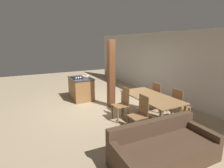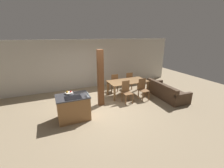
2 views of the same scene
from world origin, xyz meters
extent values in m
plane|color=#9E896B|center=(0.00, 0.00, 0.00)|extent=(16.00, 16.00, 0.00)
cube|color=beige|center=(0.00, 2.88, 1.35)|extent=(11.20, 0.08, 2.70)
cube|color=olive|center=(-1.13, -0.32, 0.43)|extent=(1.10, 0.76, 0.86)
cube|color=#38383D|center=(-1.13, -0.32, 0.88)|extent=(1.14, 0.80, 0.04)
cube|color=black|center=(-1.13, -0.48, 0.90)|extent=(0.56, 0.40, 0.01)
cylinder|color=silver|center=(-1.21, -0.09, 0.93)|extent=(0.27, 0.27, 0.05)
sphere|color=red|center=(-1.15, -0.08, 0.98)|extent=(0.07, 0.07, 0.07)
sphere|color=gold|center=(-1.27, -0.07, 0.98)|extent=(0.08, 0.08, 0.08)
cylinder|color=silver|center=(-0.64, -0.65, 0.91)|extent=(0.06, 0.06, 0.00)
cylinder|color=silver|center=(-0.64, -0.65, 0.95)|extent=(0.01, 0.01, 0.09)
cone|color=silver|center=(-0.64, -0.65, 1.03)|extent=(0.07, 0.07, 0.06)
cylinder|color=silver|center=(-0.64, -0.56, 0.91)|extent=(0.06, 0.06, 0.00)
cylinder|color=silver|center=(-0.64, -0.56, 0.95)|extent=(0.01, 0.01, 0.09)
cone|color=silver|center=(-0.64, -0.56, 1.03)|extent=(0.07, 0.07, 0.06)
cylinder|color=silver|center=(-0.64, -0.48, 0.91)|extent=(0.06, 0.06, 0.00)
cylinder|color=silver|center=(-0.64, -0.48, 0.95)|extent=(0.01, 0.01, 0.09)
cone|color=silver|center=(-0.64, -0.48, 1.03)|extent=(0.07, 0.07, 0.06)
cube|color=olive|center=(1.75, 0.89, 0.74)|extent=(1.94, 0.98, 0.03)
cube|color=olive|center=(0.84, 0.47, 0.36)|extent=(0.07, 0.07, 0.72)
cube|color=olive|center=(2.65, 0.47, 0.36)|extent=(0.07, 0.07, 0.72)
cube|color=olive|center=(0.84, 1.31, 0.36)|extent=(0.07, 0.07, 0.72)
cube|color=olive|center=(2.65, 1.31, 0.36)|extent=(0.07, 0.07, 0.72)
cube|color=brown|center=(1.31, 0.10, 0.45)|extent=(0.40, 0.40, 0.02)
cube|color=brown|center=(1.31, 0.29, 0.72)|extent=(0.38, 0.02, 0.52)
cube|color=brown|center=(1.13, -0.07, 0.22)|extent=(0.04, 0.04, 0.44)
cube|color=brown|center=(1.49, -0.07, 0.22)|extent=(0.04, 0.04, 0.44)
cube|color=brown|center=(1.13, 0.28, 0.22)|extent=(0.04, 0.04, 0.44)
cube|color=brown|center=(1.49, 0.28, 0.22)|extent=(0.04, 0.04, 0.44)
cube|color=brown|center=(2.18, 0.10, 0.45)|extent=(0.40, 0.40, 0.02)
cube|color=brown|center=(2.18, 0.29, 0.72)|extent=(0.38, 0.02, 0.52)
cube|color=brown|center=(2.00, -0.07, 0.22)|extent=(0.04, 0.04, 0.44)
cube|color=brown|center=(2.36, -0.07, 0.22)|extent=(0.04, 0.04, 0.44)
cube|color=brown|center=(2.00, 0.28, 0.22)|extent=(0.04, 0.04, 0.44)
cube|color=brown|center=(2.36, 0.28, 0.22)|extent=(0.04, 0.04, 0.44)
cube|color=brown|center=(1.31, 1.68, 0.45)|extent=(0.40, 0.40, 0.02)
cube|color=brown|center=(1.31, 1.49, 0.72)|extent=(0.38, 0.02, 0.52)
cube|color=brown|center=(1.49, 1.86, 0.22)|extent=(0.04, 0.04, 0.44)
cube|color=brown|center=(1.13, 1.86, 0.22)|extent=(0.04, 0.04, 0.44)
cube|color=brown|center=(1.49, 1.50, 0.22)|extent=(0.04, 0.04, 0.44)
cube|color=brown|center=(1.13, 1.50, 0.22)|extent=(0.04, 0.04, 0.44)
cube|color=brown|center=(2.18, 1.68, 0.45)|extent=(0.40, 0.40, 0.02)
cube|color=brown|center=(2.18, 1.49, 0.72)|extent=(0.38, 0.02, 0.52)
cube|color=brown|center=(2.36, 1.86, 0.22)|extent=(0.04, 0.04, 0.44)
cube|color=brown|center=(2.00, 1.86, 0.22)|extent=(0.04, 0.04, 0.44)
cube|color=brown|center=(2.36, 1.50, 0.22)|extent=(0.04, 0.04, 0.44)
cube|color=brown|center=(2.00, 1.50, 0.22)|extent=(0.04, 0.04, 0.44)
cube|color=#473323|center=(3.40, -0.11, 0.21)|extent=(1.00, 2.13, 0.41)
cube|color=#473323|center=(3.02, -0.09, 0.58)|extent=(0.24, 2.10, 0.33)
cube|color=#473323|center=(3.36, -1.08, 0.28)|extent=(0.92, 0.18, 0.55)
cube|color=#473323|center=(3.43, 0.87, 0.28)|extent=(0.92, 0.18, 0.55)
cube|color=brown|center=(0.16, 0.39, 1.19)|extent=(0.23, 0.23, 2.38)
camera|label=1|loc=(5.55, -2.38, 2.30)|focal=28.00mm
camera|label=2|loc=(-1.76, -5.30, 2.94)|focal=24.00mm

